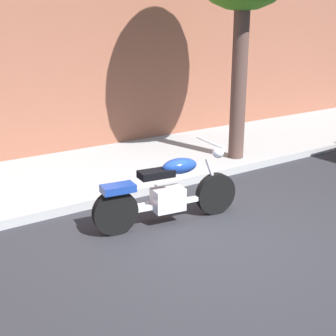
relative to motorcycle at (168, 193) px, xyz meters
name	(u,v)px	position (x,y,z in m)	size (l,w,h in m)	color
ground_plane	(205,235)	(0.19, -0.61, -0.46)	(60.00, 60.00, 0.00)	#28282D
sidewalk	(100,171)	(0.19, 2.50, -0.39)	(19.33, 2.85, 0.14)	#9E9E9E
motorcycle	(168,193)	(0.00, 0.00, 0.00)	(2.18, 0.73, 1.12)	black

